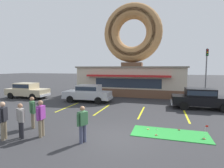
{
  "coord_description": "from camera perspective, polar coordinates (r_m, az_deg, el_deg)",
  "views": [
    {
      "loc": [
        2.16,
        -7.45,
        3.21
      ],
      "look_at": [
        -1.53,
        5.0,
        2.0
      ],
      "focal_mm": 28.0,
      "sensor_mm": 36.0,
      "label": 1
    }
  ],
  "objects": [
    {
      "name": "ground_plane",
      "position": [
        8.4,
        0.34,
        -17.14
      ],
      "size": [
        160.0,
        160.0,
        0.0
      ],
      "primitive_type": "plane",
      "color": "#2D2D30"
    },
    {
      "name": "donut_shop_building",
      "position": [
        21.73,
        6.58,
        6.68
      ],
      "size": [
        12.3,
        6.75,
        10.96
      ],
      "color": "brown",
      "rests_on": "ground"
    },
    {
      "name": "putting_mat",
      "position": [
        9.24,
        18.33,
        -15.18
      ],
      "size": [
        3.61,
        1.52,
        0.03
      ],
      "primitive_type": "cube",
      "color": "green",
      "rests_on": "ground"
    },
    {
      "name": "mini_donut_near_left",
      "position": [
        9.15,
        27.86,
        -15.52
      ],
      "size": [
        0.13,
        0.13,
        0.04
      ],
      "primitive_type": "torus",
      "color": "#A5724C",
      "rests_on": "putting_mat"
    },
    {
      "name": "mini_donut_near_right",
      "position": [
        9.51,
        11.72,
        -14.21
      ],
      "size": [
        0.13,
        0.13,
        0.04
      ],
      "primitive_type": "torus",
      "color": "#E5C666",
      "rests_on": "putting_mat"
    },
    {
      "name": "mini_donut_mid_left",
      "position": [
        8.82,
        14.24,
        -15.85
      ],
      "size": [
        0.13,
        0.13,
        0.04
      ],
      "primitive_type": "torus",
      "color": "#A5724C",
      "rests_on": "putting_mat"
    },
    {
      "name": "mini_donut_mid_centre",
      "position": [
        9.84,
        21.04,
        -13.78
      ],
      "size": [
        0.13,
        0.13,
        0.04
      ],
      "primitive_type": "torus",
      "color": "brown",
      "rests_on": "putting_mat"
    },
    {
      "name": "golf_ball",
      "position": [
        9.54,
        14.52,
        -14.19
      ],
      "size": [
        0.04,
        0.04,
        0.04
      ],
      "primitive_type": "sphere",
      "color": "white",
      "rests_on": "putting_mat"
    },
    {
      "name": "putting_flag_pin",
      "position": [
        9.37,
        28.39,
        -12.53
      ],
      "size": [
        0.13,
        0.01,
        0.55
      ],
      "color": "silver",
      "rests_on": "putting_mat"
    },
    {
      "name": "car_champagne",
      "position": [
        20.64,
        -26.0,
        -1.73
      ],
      "size": [
        4.57,
        2.0,
        1.6
      ],
      "color": "#BCAD89",
      "rests_on": "ground"
    },
    {
      "name": "car_black",
      "position": [
        15.35,
        27.05,
        -4.02
      ],
      "size": [
        4.57,
        2.01,
        1.6
      ],
      "color": "black",
      "rests_on": "ground"
    },
    {
      "name": "car_silver",
      "position": [
        16.68,
        -7.87,
        -2.79
      ],
      "size": [
        4.62,
        2.11,
        1.6
      ],
      "color": "#B2B5BA",
      "rests_on": "ground"
    },
    {
      "name": "pedestrian_blue_sweater_man",
      "position": [
        9.27,
        -31.99,
        -9.57
      ],
      "size": [
        0.37,
        0.56,
        1.71
      ],
      "color": "#7F7056",
      "rests_on": "ground"
    },
    {
      "name": "pedestrian_hooded_kid",
      "position": [
        10.29,
        -24.53,
        -7.95
      ],
      "size": [
        0.48,
        0.43,
        1.68
      ],
      "color": "#7F7056",
      "rests_on": "ground"
    },
    {
      "name": "pedestrian_leather_jacket_man",
      "position": [
        9.07,
        -27.63,
        -10.14
      ],
      "size": [
        0.53,
        0.39,
        1.61
      ],
      "color": "#232328",
      "rests_on": "ground"
    },
    {
      "name": "pedestrian_clipboard_woman",
      "position": [
        8.85,
        -22.17,
        -9.82
      ],
      "size": [
        0.28,
        0.59,
        1.72
      ],
      "color": "#7F7056",
      "rests_on": "ground"
    },
    {
      "name": "pedestrian_beanie_man",
      "position": [
        7.72,
        -9.58,
        -12.33
      ],
      "size": [
        0.37,
        0.55,
        1.6
      ],
      "color": "#474C66",
      "rests_on": "ground"
    },
    {
      "name": "trash_bin",
      "position": [
        20.77,
        -11.03,
        -2.28
      ],
      "size": [
        0.57,
        0.57,
        0.97
      ],
      "color": "#1E662D",
      "rests_on": "ground"
    },
    {
      "name": "traffic_light_pole",
      "position": [
        26.89,
        28.48,
        5.74
      ],
      "size": [
        0.28,
        0.47,
        5.8
      ],
      "color": "#595B60",
      "rests_on": "ground"
    },
    {
      "name": "parking_stripe_far_left",
      "position": [
        14.87,
        -14.21,
        -7.3
      ],
      "size": [
        0.12,
        3.6,
        0.01
      ],
      "primitive_type": "cube",
      "color": "yellow",
      "rests_on": "ground"
    },
    {
      "name": "parking_stripe_left",
      "position": [
        13.62,
        -3.17,
        -8.31
      ],
      "size": [
        0.12,
        3.6,
        0.01
      ],
      "primitive_type": "cube",
      "color": "yellow",
      "rests_on": "ground"
    },
    {
      "name": "parking_stripe_mid_left",
      "position": [
        12.94,
        9.59,
        -9.1
      ],
      "size": [
        0.12,
        3.6,
        0.01
      ],
      "primitive_type": "cube",
      "color": "yellow",
      "rests_on": "ground"
    },
    {
      "name": "parking_stripe_centre",
      "position": [
        12.95,
        23.07,
        -9.45
      ],
      "size": [
        0.12,
        3.6,
        0.01
      ],
      "primitive_type": "cube",
      "color": "yellow",
      "rests_on": "ground"
    }
  ]
}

